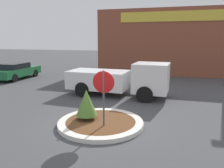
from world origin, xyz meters
name	(u,v)px	position (x,y,z in m)	size (l,w,h in m)	color
ground_plane	(101,125)	(0.00, 0.00, 0.00)	(120.00, 120.00, 0.00)	#474749
traffic_island	(101,123)	(0.00, 0.00, 0.08)	(3.43, 3.43, 0.17)	silver
stop_sign	(104,89)	(0.27, -0.41, 1.60)	(0.82, 0.07, 2.29)	#4C4C51
island_shrub	(86,103)	(-0.63, 0.07, 0.87)	(0.87, 0.87, 1.23)	brown
utility_truck	(120,79)	(-0.33, 4.75, 1.05)	(6.16, 2.39, 2.07)	white
storefront_building	(179,42)	(3.20, 16.09, 3.13)	(15.77, 6.07, 6.26)	brown
parked_sedan_green	(17,71)	(-10.49, 8.11, 0.72)	(1.88, 4.65, 1.40)	#1E6638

